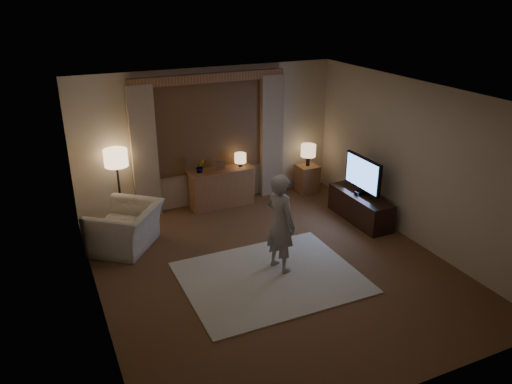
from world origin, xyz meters
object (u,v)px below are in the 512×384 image
side_table (307,178)px  sideboard (221,189)px  armchair (126,228)px  person (280,223)px  tv_stand (360,207)px

side_table → sideboard: bearing=178.5°
sideboard → armchair: bearing=-155.1°
person → sideboard: bearing=-16.2°
armchair → sideboard: bearing=152.8°
tv_stand → person: size_ratio=0.94×
sideboard → side_table: (1.86, -0.05, -0.07)m
armchair → side_table: armchair is taller
side_table → armchair: bearing=-167.2°
tv_stand → person: person is taller
sideboard → armchair: size_ratio=1.12×
tv_stand → person: 2.33m
armchair → tv_stand: armchair is taller
side_table → person: 3.18m
armchair → tv_stand: (4.02, -0.72, -0.10)m
armchair → side_table: (3.84, 0.87, -0.07)m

